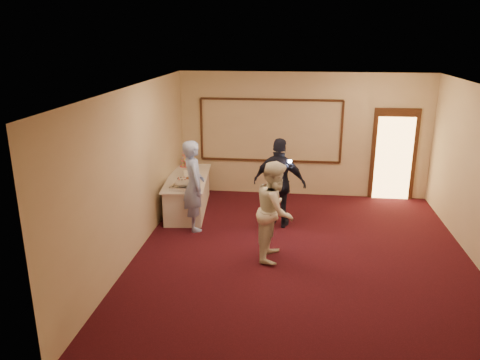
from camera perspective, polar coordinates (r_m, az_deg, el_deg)
name	(u,v)px	position (r m, az deg, el deg)	size (l,w,h in m)	color
floor	(302,257)	(8.61, 7.53, -9.26)	(7.00, 7.00, 0.00)	black
room_walls	(306,147)	(7.91, 8.10, 3.96)	(6.04, 7.04, 3.02)	beige
wall_molding	(270,131)	(11.41, 3.72, 6.03)	(3.45, 0.04, 1.55)	#331B0F
doorway	(394,155)	(11.73, 18.22, 2.89)	(1.05, 0.07, 2.20)	#331B0F
buffet_table	(188,193)	(10.65, -6.35, -1.63)	(1.11, 2.35, 0.77)	silver
pavlova_tray	(182,184)	(9.79, -7.02, -0.48)	(0.45, 0.61, 0.21)	silver
cupcake_stand	(185,161)	(11.38, -6.70, 2.34)	(0.27, 0.27, 0.39)	#ED5868
plate_stack_a	(187,172)	(10.61, -6.43, 0.92)	(0.19, 0.19, 0.16)	white
plate_stack_b	(195,170)	(10.75, -5.53, 1.17)	(0.20, 0.20, 0.16)	white
tart	(192,179)	(10.28, -5.84, 0.09)	(0.31, 0.31, 0.06)	white
man	(194,186)	(9.44, -5.65, -0.68)	(0.68, 0.44, 1.85)	#95AFF5
woman	(275,211)	(8.21, 4.32, -3.74)	(0.86, 0.67, 1.78)	white
guest	(279,183)	(9.56, 4.84, -0.38)	(1.09, 0.45, 1.86)	black
camera_flash	(290,161)	(9.28, 6.11, 2.28)	(0.07, 0.04, 0.05)	white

